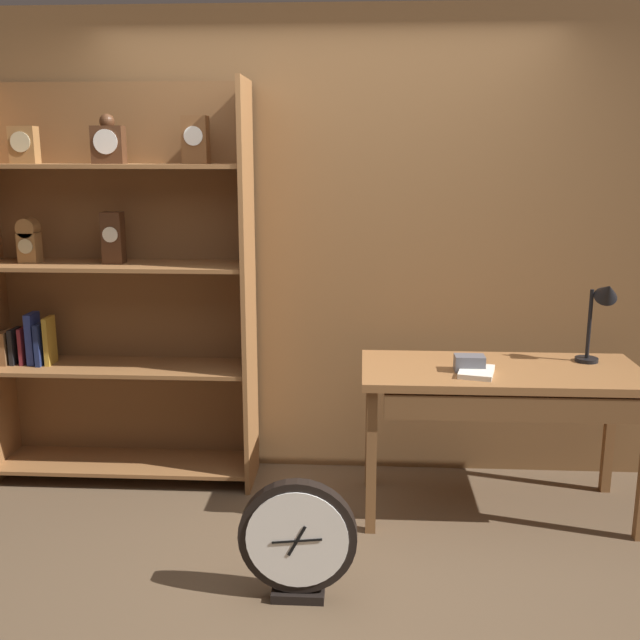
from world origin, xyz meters
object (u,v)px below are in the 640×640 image
Objects in this scene: bookshelf at (116,289)px; workbench at (502,387)px; desk_lamp at (602,306)px; open_repair_manual at (476,372)px; toolbox_small at (469,363)px; round_clock_large at (298,540)px.

workbench is (2.07, -0.36, -0.41)m from bookshelf.
open_repair_manual is (-0.65, -0.22, -0.29)m from desk_lamp.
toolbox_small is 0.28× the size of round_clock_large.
desk_lamp is at bearing 33.14° from round_clock_large.
desk_lamp is 1.92m from round_clock_large.
round_clock_large is at bearing -135.08° from toolbox_small.
toolbox_small is at bearing -11.79° from bookshelf.
round_clock_large is (-0.82, -0.73, -0.52)m from open_repair_manual.
desk_lamp is 0.74m from toolbox_small.
open_repair_manual is 0.41× the size of round_clock_large.
round_clock_large is (-0.96, -0.82, -0.41)m from workbench.
bookshelf is at bearing 168.21° from toolbox_small.
workbench is 1.33m from round_clock_large.
toolbox_small reaches higher than open_repair_manual.
toolbox_small reaches higher than round_clock_large.
workbench is 9.53× the size of toolbox_small.
round_clock_large is (-1.46, -0.96, -0.81)m from desk_lamp.
round_clock_large is (-0.79, -0.79, -0.54)m from toolbox_small.
workbench is at bearing -9.99° from bookshelf.
open_repair_manual reaches higher than workbench.
bookshelf reaches higher than open_repair_manual.
toolbox_small reaches higher than workbench.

